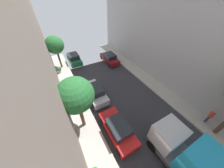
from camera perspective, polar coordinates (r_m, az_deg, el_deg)
The scene contains 10 objects.
ground at distance 11.61m, azimuth 26.50°, elevation -28.60°, with size 32.00×32.00×0.00m, color #2D2D33.
sidewalk_right at distance 14.62m, azimuth 39.24°, elevation -15.47°, with size 2.00×44.00×0.15m, color #A8A399.
parked_car_left_3 at distance 10.66m, azimuth 3.05°, elevation -21.60°, with size 1.78×4.20×1.57m.
parked_car_left_4 at distance 13.47m, azimuth -8.50°, elevation -4.16°, with size 1.78×4.20×1.57m.
parked_car_left_5 at distance 20.96m, azimuth -18.59°, elevation 12.02°, with size 1.78×4.20×1.57m.
parked_car_right_2 at distance 20.01m, azimuth -1.21°, elevation 12.81°, with size 1.78×4.20×1.57m.
pedestrian at distance 14.21m, azimuth 41.06°, elevation -11.99°, with size 0.40×0.36×1.72m.
street_tree_0 at distance 18.92m, azimuth -26.88°, elevation 17.11°, with size 2.53×2.53×4.94m.
street_tree_2 at distance 8.66m, azimuth -17.91°, elevation -5.50°, with size 2.79×2.79×5.44m.
potted_plant_2 at distance 18.84m, azimuth -25.09°, elevation 6.67°, with size 0.64×0.64×0.99m.
Camera 1 is at (-5.55, -0.60, 10.18)m, focal length 18.16 mm.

